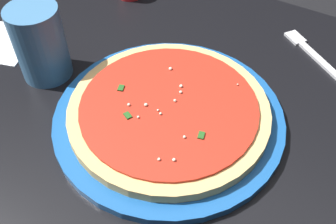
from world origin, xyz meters
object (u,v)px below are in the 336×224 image
object	(u,v)px
serving_plate	(168,118)
fork	(317,58)
cup_tall_drink	(40,43)
pizza	(168,111)

from	to	relation	value
serving_plate	fork	xyz separation A→B (m)	(0.15, 0.25, -0.00)
cup_tall_drink	pizza	bearing A→B (deg)	2.54
pizza	fork	bearing A→B (deg)	59.79
serving_plate	pizza	distance (m)	0.02
pizza	cup_tall_drink	xyz separation A→B (m)	(-0.23, -0.01, 0.04)
fork	cup_tall_drink	bearing A→B (deg)	-144.74
serving_plate	fork	bearing A→B (deg)	59.79
cup_tall_drink	serving_plate	bearing A→B (deg)	2.54
serving_plate	fork	size ratio (longest dim) A/B	2.08
serving_plate	pizza	size ratio (longest dim) A/B	1.16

